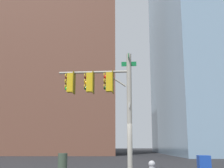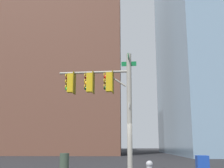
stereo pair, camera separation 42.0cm
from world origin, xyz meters
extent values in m
cylinder|color=#9E998C|center=(0.45, 0.19, 3.10)|extent=(0.26, 0.26, 6.19)
cylinder|color=#9E998C|center=(-1.41, 0.35, 5.24)|extent=(3.74, 0.44, 0.12)
cylinder|color=#9E998C|center=(-0.22, 0.25, 4.79)|extent=(1.04, 0.17, 0.75)
cube|color=#0F6B33|center=(0.45, 0.19, 5.94)|extent=(0.13, 1.22, 0.24)
cube|color=#0F6B33|center=(0.45, 0.19, 5.64)|extent=(0.79, 0.10, 0.24)
cube|color=white|center=(0.45, 0.19, 3.42)|extent=(0.07, 0.45, 0.24)
cube|color=gold|center=(-0.58, 0.28, 4.68)|extent=(0.37, 0.37, 1.00)
cube|color=#7D640C|center=(-0.39, 0.26, 4.68)|extent=(0.09, 0.55, 1.16)
sphere|color=red|center=(-0.79, 0.30, 4.98)|extent=(0.20, 0.20, 0.20)
cylinder|color=gold|center=(-0.85, 0.30, 5.07)|extent=(0.06, 0.23, 0.23)
sphere|color=#4C330A|center=(-0.79, 0.30, 4.68)|extent=(0.20, 0.20, 0.20)
cylinder|color=gold|center=(-0.85, 0.30, 4.77)|extent=(0.06, 0.23, 0.23)
sphere|color=#0A3819|center=(-0.79, 0.30, 4.38)|extent=(0.20, 0.20, 0.20)
cylinder|color=gold|center=(-0.85, 0.30, 4.47)|extent=(0.06, 0.23, 0.23)
cube|color=gold|center=(-1.62, 0.37, 4.68)|extent=(0.37, 0.37, 1.00)
cube|color=#7D640C|center=(-1.43, 0.35, 4.68)|extent=(0.09, 0.55, 1.16)
sphere|color=#470A07|center=(-1.82, 0.39, 4.98)|extent=(0.20, 0.20, 0.20)
cylinder|color=gold|center=(-1.89, 0.39, 5.07)|extent=(0.06, 0.23, 0.23)
sphere|color=#F29E0C|center=(-1.82, 0.39, 4.68)|extent=(0.20, 0.20, 0.20)
cylinder|color=gold|center=(-1.89, 0.39, 4.77)|extent=(0.06, 0.23, 0.23)
sphere|color=#0A3819|center=(-1.82, 0.39, 4.38)|extent=(0.20, 0.20, 0.20)
cylinder|color=gold|center=(-1.89, 0.39, 4.47)|extent=(0.06, 0.23, 0.23)
cube|color=gold|center=(-2.65, 0.46, 4.68)|extent=(0.37, 0.37, 1.00)
cube|color=#7D640C|center=(-2.46, 0.44, 4.68)|extent=(0.09, 0.55, 1.16)
sphere|color=#470A07|center=(-2.86, 0.48, 4.98)|extent=(0.20, 0.20, 0.20)
cylinder|color=gold|center=(-2.92, 0.48, 5.07)|extent=(0.06, 0.23, 0.23)
sphere|color=#4C330A|center=(-2.86, 0.48, 4.68)|extent=(0.20, 0.20, 0.20)
cylinder|color=gold|center=(-2.92, 0.48, 4.77)|extent=(0.06, 0.23, 0.23)
sphere|color=green|center=(-2.86, 0.48, 4.38)|extent=(0.20, 0.20, 0.20)
cylinder|color=gold|center=(-2.92, 0.48, 4.47)|extent=(0.06, 0.23, 0.23)
sphere|color=#B2B2B7|center=(1.10, -3.23, 0.74)|extent=(0.26, 0.26, 0.26)
cylinder|color=#384738|center=(-3.44, 3.39, 0.47)|extent=(0.56, 0.56, 0.95)
cube|color=brown|center=(-24.02, 39.72, 22.89)|extent=(22.63, 14.26, 45.78)
cube|color=brown|center=(-8.71, 32.32, 14.03)|extent=(17.07, 17.61, 28.05)
camera|label=1|loc=(-0.33, -14.73, 1.47)|focal=46.83mm
camera|label=2|loc=(0.09, -14.72, 1.47)|focal=46.83mm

